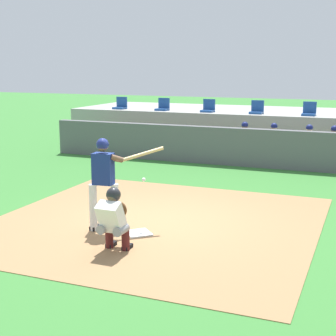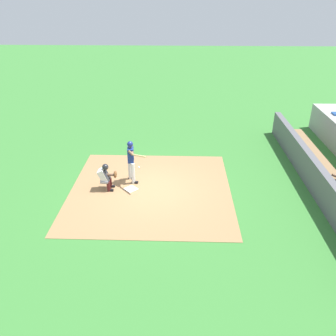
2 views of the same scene
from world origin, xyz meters
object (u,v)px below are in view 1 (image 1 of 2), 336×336
object	(u,v)px
home_plate	(138,233)
stadium_seat_2	(208,108)
catcher_crouched	(114,217)
dugout_player_0	(244,141)
batter_at_plate	(105,178)
stadium_seat_0	(121,106)
dugout_player_1	(273,143)
dugout_player_2	(308,144)
dugout_player_3	(333,146)
stadium_seat_3	(257,110)
stadium_seat_4	(309,112)
stadium_seat_1	(163,107)

from	to	relation	value
home_plate	stadium_seat_2	size ratio (longest dim) A/B	0.92
catcher_crouched	dugout_player_0	size ratio (longest dim) A/B	1.29
batter_at_plate	catcher_crouched	size ratio (longest dim) A/B	1.08
dugout_player_0	stadium_seat_0	xyz separation A→B (m)	(-5.60, 2.03, 0.86)
dugout_player_1	dugout_player_0	bearing A→B (deg)	180.00
batter_at_plate	dugout_player_2	xyz separation A→B (m)	(2.79, 8.17, -0.36)
dugout_player_0	dugout_player_2	world-z (taller)	same
dugout_player_1	dugout_player_3	world-z (taller)	same
batter_at_plate	stadium_seat_2	world-z (taller)	stadium_seat_2
dugout_player_2	stadium_seat_3	world-z (taller)	stadium_seat_3
home_plate	stadium_seat_4	xyz separation A→B (m)	(1.86, 10.18, 1.51)
stadium_seat_2	stadium_seat_0	bearing A→B (deg)	180.00
home_plate	dugout_player_1	size ratio (longest dim) A/B	0.34
batter_at_plate	stadium_seat_3	world-z (taller)	stadium_seat_3
dugout_player_0	stadium_seat_1	size ratio (longest dim) A/B	2.71
stadium_seat_1	stadium_seat_4	size ratio (longest dim) A/B	1.00
stadium_seat_0	dugout_player_1	bearing A→B (deg)	-17.22
dugout_player_1	stadium_seat_3	xyz separation A→B (m)	(-1.00, 2.03, 0.86)
stadium_seat_2	stadium_seat_4	size ratio (longest dim) A/B	1.00
stadium_seat_4	dugout_player_0	bearing A→B (deg)	-131.97
dugout_player_0	stadium_seat_0	world-z (taller)	stadium_seat_0
stadium_seat_0	stadium_seat_3	bearing A→B (deg)	0.00
batter_at_plate	dugout_player_1	world-z (taller)	batter_at_plate
batter_at_plate	stadium_seat_2	distance (m)	10.28
dugout_player_0	dugout_player_3	xyz separation A→B (m)	(2.84, 0.00, 0.00)
stadium_seat_1	stadium_seat_3	distance (m)	3.71
stadium_seat_0	stadium_seat_2	size ratio (longest dim) A/B	1.00
batter_at_plate	dugout_player_1	xyz separation A→B (m)	(1.67, 8.17, -0.36)
dugout_player_0	stadium_seat_1	xyz separation A→B (m)	(-3.74, 2.03, 0.86)
batter_at_plate	stadium_seat_1	size ratio (longest dim) A/B	3.76
batter_at_plate	dugout_player_0	distance (m)	8.21
stadium_seat_1	stadium_seat_4	distance (m)	5.57
stadium_seat_2	stadium_seat_4	xyz separation A→B (m)	(3.71, 0.00, 0.00)
home_plate	catcher_crouched	world-z (taller)	catcher_crouched
batter_at_plate	dugout_player_2	distance (m)	8.64
stadium_seat_3	home_plate	bearing A→B (deg)	-90.00
batter_at_plate	stadium_seat_0	world-z (taller)	stadium_seat_0
stadium_seat_2	stadium_seat_3	bearing A→B (deg)	0.00
stadium_seat_4	dugout_player_1	bearing A→B (deg)	-112.96
dugout_player_1	stadium_seat_2	xyz separation A→B (m)	(-2.85, 2.03, 0.86)
dugout_player_2	dugout_player_3	distance (m)	0.76
home_plate	stadium_seat_4	bearing A→B (deg)	79.66
dugout_player_1	home_plate	bearing A→B (deg)	-96.97
dugout_player_2	dugout_player_3	bearing A→B (deg)	0.00
batter_at_plate	catcher_crouched	distance (m)	1.22
home_plate	dugout_player_3	xyz separation A→B (m)	(2.87, 8.14, 0.65)
batter_at_plate	stadium_seat_4	xyz separation A→B (m)	(2.53, 10.20, 0.50)
home_plate	dugout_player_1	bearing A→B (deg)	83.03
batter_at_plate	stadium_seat_1	bearing A→B (deg)	106.59
home_plate	dugout_player_2	bearing A→B (deg)	75.47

